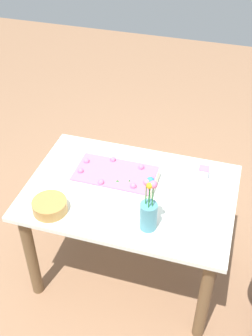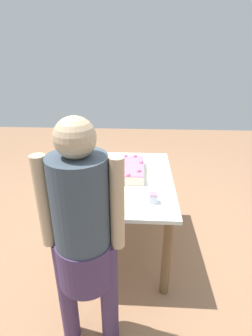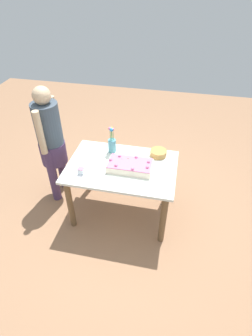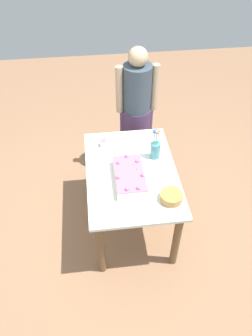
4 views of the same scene
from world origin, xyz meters
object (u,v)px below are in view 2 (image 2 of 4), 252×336
Objects in this scene: flower_vase at (93,175)px; person_standing at (83,233)px; sheet_cake at (129,169)px; fruit_bowl at (99,158)px; serving_plate_with_slice at (153,200)px; cake_knife at (116,198)px.

flower_vase is 0.22× the size of person_standing.
sheet_cake is 2.48× the size of fruit_bowl.
fruit_bowl is at bearing -146.07° from serving_plate_with_slice.
cake_knife is 0.68× the size of flower_vase.
fruit_bowl is 1.28m from person_standing.
flower_vase is at bearing -150.74° from cake_knife.
fruit_bowl is at bearing -130.90° from sheet_cake.
flower_vase reaches higher than fruit_bowl.
serving_plate_with_slice is 0.58× the size of flower_vase.
serving_plate_with_slice is 0.13× the size of person_standing.
flower_vase is at bearing 3.97° from fruit_bowl.
sheet_cake is at bearing -11.78° from person_standing.
flower_vase is 1.71× the size of fruit_bowl.
person_standing is (1.27, 0.11, 0.09)m from fruit_bowl.
serving_plate_with_slice is 0.28m from cake_knife.
serving_plate_with_slice is at bearing 60.97° from cake_knife.
fruit_bowl is 0.13× the size of person_standing.
sheet_cake is 2.51× the size of serving_plate_with_slice.
serving_plate_with_slice is 0.53m from flower_vase.
person_standing is (1.00, -0.21, 0.08)m from sheet_cake.
sheet_cake reaches higher than fruit_bowl.
flower_vase is 0.55m from fruit_bowl.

